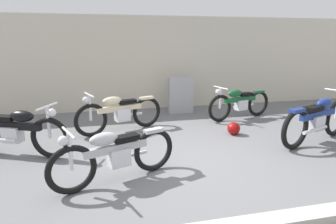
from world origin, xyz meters
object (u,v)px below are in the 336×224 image
Objects in this scene: motorcycle_cream at (119,112)px; stone_marker at (181,95)px; motorcycle_silver at (115,154)px; motorcycle_blue at (318,119)px; helmet at (234,128)px; motorcycle_green at (239,103)px; motorcycle_black at (15,131)px.

stone_marker is at bearing -163.06° from motorcycle_cream.
stone_marker reaches higher than motorcycle_silver.
motorcycle_blue is (3.85, -1.58, 0.04)m from motorcycle_cream.
helmet is 0.13× the size of motorcycle_blue.
motorcycle_silver is at bearing 170.74° from motorcycle_blue.
motorcycle_blue is at bearing -29.21° from helmet.
motorcycle_green is at bearing -161.11° from motorcycle_silver.
motorcycle_black is at bearing 7.80° from motorcycle_cream.
motorcycle_green is 0.98× the size of motorcycle_black.
stone_marker reaches higher than motorcycle_black.
stone_marker is 0.48× the size of motorcycle_blue.
motorcycle_green is at bearing 89.53° from motorcycle_blue.
stone_marker is 3.58m from motorcycle_blue.
motorcycle_green reaches higher than motorcycle_silver.
motorcycle_silver is (-2.02, -3.73, -0.09)m from stone_marker.
motorcycle_green is (-0.72, 1.99, -0.06)m from motorcycle_blue.
motorcycle_cream is 1.02× the size of motorcycle_green.
motorcycle_black is (-3.69, -2.34, -0.06)m from stone_marker.
motorcycle_green is (3.13, 0.41, -0.02)m from motorcycle_cream.
motorcycle_cream is at bearing 51.66° from motorcycle_black.
helmet is at bearing 130.42° from motorcycle_blue.
stone_marker is at bearing -49.49° from motorcycle_green.
motorcycle_cream is (-2.42, 0.78, 0.31)m from helmet.
motorcycle_black is (-5.01, -1.41, 0.03)m from motorcycle_green.
motorcycle_blue is 1.08× the size of motorcycle_black.
stone_marker is at bearing 56.36° from motorcycle_black.
motorcycle_silver is at bearing -15.76° from motorcycle_black.
stone_marker is 4.37m from motorcycle_black.
helmet is at bearing 26.76° from motorcycle_black.
helmet is 0.14× the size of motorcycle_cream.
motorcycle_green is 5.21m from motorcycle_black.
motorcycle_green reaches higher than helmet.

